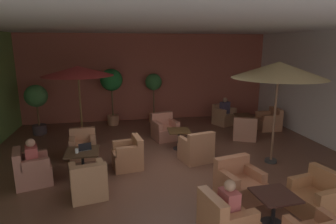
{
  "coord_description": "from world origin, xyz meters",
  "views": [
    {
      "loc": [
        -1.38,
        -6.81,
        3.14
      ],
      "look_at": [
        0.0,
        0.51,
        1.38
      ],
      "focal_mm": 30.36,
      "sensor_mm": 36.0,
      "label": 1
    }
  ],
  "objects_px": {
    "open_laptop": "(85,148)",
    "armchair_rear_right_south": "(316,198)",
    "cafe_table_mid_center": "(179,134)",
    "patio_umbrella_tall_red": "(78,71)",
    "armchair_mid_center_north": "(165,130)",
    "potted_tree_mid_right": "(112,84)",
    "cafe_table_rear_right": "(274,202)",
    "potted_tree_left_corner": "(37,101)",
    "armchair_front_right_east": "(244,130)",
    "armchair_front_right_north": "(224,117)",
    "cafe_table_front_right": "(243,119)",
    "patron_with_friend": "(229,201)",
    "armchair_front_left_east": "(129,156)",
    "armchair_front_left_south": "(83,147)",
    "armchair_front_right_south": "(269,121)",
    "patron_by_window": "(32,154)",
    "potted_tree_mid_left": "(154,88)",
    "patron_blue_shirt": "(225,107)",
    "armchair_front_left_north": "(88,182)",
    "armchair_rear_right_north": "(225,222)",
    "iced_drink_cup": "(77,151)",
    "armchair_mid_center_east": "(196,150)",
    "armchair_front_left_west": "(32,171)",
    "patio_umbrella_center_beige": "(279,70)",
    "armchair_rear_right_west": "(239,184)"
  },
  "relations": [
    {
      "from": "potted_tree_mid_left",
      "to": "iced_drink_cup",
      "type": "relative_size",
      "value": 18.33
    },
    {
      "from": "armchair_mid_center_east",
      "to": "armchair_rear_right_north",
      "type": "distance_m",
      "value": 3.25
    },
    {
      "from": "armchair_front_left_west",
      "to": "cafe_table_mid_center",
      "type": "height_order",
      "value": "armchair_front_left_west"
    },
    {
      "from": "patron_with_friend",
      "to": "armchair_front_left_west",
      "type": "bearing_deg",
      "value": 144.53
    },
    {
      "from": "armchair_mid_center_east",
      "to": "potted_tree_mid_left",
      "type": "bearing_deg",
      "value": 97.81
    },
    {
      "from": "cafe_table_front_right",
      "to": "patron_with_friend",
      "type": "xyz_separation_m",
      "value": [
        -2.94,
        -5.69,
        0.25
      ]
    },
    {
      "from": "armchair_front_right_north",
      "to": "patio_umbrella_tall_red",
      "type": "distance_m",
      "value": 5.86
    },
    {
      "from": "cafe_table_mid_center",
      "to": "patio_umbrella_tall_red",
      "type": "relative_size",
      "value": 0.28
    },
    {
      "from": "open_laptop",
      "to": "patron_by_window",
      "type": "bearing_deg",
      "value": -161.89
    },
    {
      "from": "potted_tree_mid_left",
      "to": "potted_tree_mid_right",
      "type": "xyz_separation_m",
      "value": [
        -1.67,
        -0.12,
        0.21
      ]
    },
    {
      "from": "armchair_front_right_east",
      "to": "armchair_front_right_north",
      "type": "bearing_deg",
      "value": 90.46
    },
    {
      "from": "armchair_front_right_east",
      "to": "patron_blue_shirt",
      "type": "bearing_deg",
      "value": 90.06
    },
    {
      "from": "armchair_front_right_north",
      "to": "armchair_rear_right_north",
      "type": "height_order",
      "value": "armchair_rear_right_north"
    },
    {
      "from": "open_laptop",
      "to": "armchair_rear_right_south",
      "type": "bearing_deg",
      "value": -30.67
    },
    {
      "from": "potted_tree_mid_left",
      "to": "potted_tree_left_corner",
      "type": "bearing_deg",
      "value": -168.41
    },
    {
      "from": "armchair_front_left_west",
      "to": "armchair_mid_center_east",
      "type": "distance_m",
      "value": 4.14
    },
    {
      "from": "patron_with_friend",
      "to": "armchair_front_right_east",
      "type": "bearing_deg",
      "value": 61.82
    },
    {
      "from": "armchair_front_left_west",
      "to": "armchair_mid_center_north",
      "type": "xyz_separation_m",
      "value": [
        3.57,
        2.64,
        -0.01
      ]
    },
    {
      "from": "armchair_mid_center_east",
      "to": "patron_blue_shirt",
      "type": "bearing_deg",
      "value": 57.47
    },
    {
      "from": "patron_blue_shirt",
      "to": "armchair_rear_right_north",
      "type": "bearing_deg",
      "value": -111.46
    },
    {
      "from": "armchair_front_left_north",
      "to": "patron_by_window",
      "type": "bearing_deg",
      "value": 147.51
    },
    {
      "from": "armchair_front_left_east",
      "to": "patron_blue_shirt",
      "type": "xyz_separation_m",
      "value": [
        4.01,
        3.46,
        0.42
      ]
    },
    {
      "from": "armchair_front_left_north",
      "to": "cafe_table_front_right",
      "type": "height_order",
      "value": "armchair_front_left_north"
    },
    {
      "from": "armchair_front_right_north",
      "to": "cafe_table_rear_right",
      "type": "xyz_separation_m",
      "value": [
        -1.59,
        -6.42,
        0.12
      ]
    },
    {
      "from": "cafe_table_mid_center",
      "to": "potted_tree_left_corner",
      "type": "bearing_deg",
      "value": 152.67
    },
    {
      "from": "potted_tree_left_corner",
      "to": "open_laptop",
      "type": "xyz_separation_m",
      "value": [
        1.93,
        -3.6,
        -0.58
      ]
    },
    {
      "from": "armchair_rear_right_west",
      "to": "patio_umbrella_center_beige",
      "type": "height_order",
      "value": "patio_umbrella_center_beige"
    },
    {
      "from": "open_laptop",
      "to": "armchair_front_left_south",
      "type": "bearing_deg",
      "value": 98.45
    },
    {
      "from": "cafe_table_rear_right",
      "to": "armchair_front_right_south",
      "type": "bearing_deg",
      "value": 61.03
    },
    {
      "from": "armchair_mid_center_north",
      "to": "potted_tree_mid_right",
      "type": "xyz_separation_m",
      "value": [
        -1.74,
        2.1,
        1.32
      ]
    },
    {
      "from": "patio_umbrella_center_beige",
      "to": "open_laptop",
      "type": "bearing_deg",
      "value": 177.04
    },
    {
      "from": "armchair_front_right_east",
      "to": "armchair_front_left_south",
      "type": "bearing_deg",
      "value": -172.84
    },
    {
      "from": "cafe_table_front_right",
      "to": "patron_with_friend",
      "type": "bearing_deg",
      "value": -117.35
    },
    {
      "from": "armchair_mid_center_north",
      "to": "cafe_table_rear_right",
      "type": "bearing_deg",
      "value": -78.18
    },
    {
      "from": "potted_tree_left_corner",
      "to": "potted_tree_mid_right",
      "type": "distance_m",
      "value": 2.75
    },
    {
      "from": "armchair_front_right_east",
      "to": "patron_with_friend",
      "type": "xyz_separation_m",
      "value": [
        -2.55,
        -4.75,
        0.38
      ]
    },
    {
      "from": "cafe_table_mid_center",
      "to": "armchair_rear_right_south",
      "type": "xyz_separation_m",
      "value": [
        1.79,
        -3.87,
        -0.15
      ]
    },
    {
      "from": "armchair_mid_center_north",
      "to": "potted_tree_left_corner",
      "type": "xyz_separation_m",
      "value": [
        -4.35,
        1.34,
        0.91
      ]
    },
    {
      "from": "iced_drink_cup",
      "to": "potted_tree_mid_left",
      "type": "bearing_deg",
      "value": 61.55
    },
    {
      "from": "armchair_front_right_north",
      "to": "armchair_front_right_east",
      "type": "relative_size",
      "value": 0.97
    },
    {
      "from": "armchair_front_left_east",
      "to": "armchair_rear_right_west",
      "type": "xyz_separation_m",
      "value": [
        2.18,
        -1.96,
        -0.01
      ]
    },
    {
      "from": "armchair_rear_right_south",
      "to": "iced_drink_cup",
      "type": "relative_size",
      "value": 8.19
    },
    {
      "from": "potted_tree_mid_right",
      "to": "patron_with_friend",
      "type": "xyz_separation_m",
      "value": [
        1.86,
        -7.38,
        -0.94
      ]
    },
    {
      "from": "armchair_front_right_south",
      "to": "patron_by_window",
      "type": "distance_m",
      "value": 8.2
    },
    {
      "from": "armchair_front_right_east",
      "to": "patron_by_window",
      "type": "bearing_deg",
      "value": -161.27
    },
    {
      "from": "armchair_mid_center_east",
      "to": "armchair_rear_right_south",
      "type": "relative_size",
      "value": 1.03
    },
    {
      "from": "patron_by_window",
      "to": "potted_tree_mid_left",
      "type": "bearing_deg",
      "value": 54.39
    },
    {
      "from": "armchair_front_left_east",
      "to": "armchair_front_left_south",
      "type": "bearing_deg",
      "value": 141.79
    },
    {
      "from": "patio_umbrella_center_beige",
      "to": "patron_with_friend",
      "type": "bearing_deg",
      "value": -130.9
    },
    {
      "from": "patron_blue_shirt",
      "to": "open_laptop",
      "type": "height_order",
      "value": "patron_blue_shirt"
    }
  ]
}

